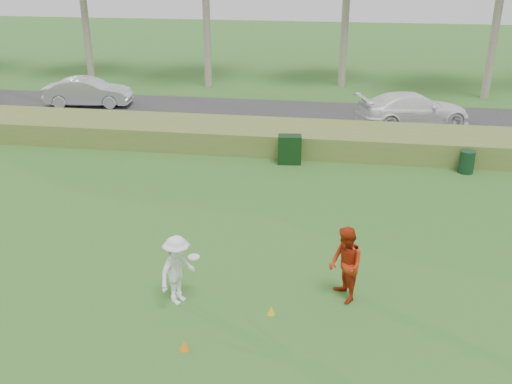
% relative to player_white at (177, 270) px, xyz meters
% --- Properties ---
extents(ground, '(120.00, 120.00, 0.00)m').
position_rel_player_white_xyz_m(ground, '(1.21, -0.22, -0.85)').
color(ground, '#295F1F').
rests_on(ground, ground).
extents(reed_strip, '(80.00, 3.00, 0.90)m').
position_rel_player_white_xyz_m(reed_strip, '(1.21, 11.78, -0.40)').
color(reed_strip, '#586F2C').
rests_on(reed_strip, ground).
extents(park_road, '(80.00, 6.00, 0.06)m').
position_rel_player_white_xyz_m(park_road, '(1.21, 16.78, -0.82)').
color(park_road, '#2D2D2D').
rests_on(park_road, ground).
extents(player_white, '(1.05, 1.26, 1.69)m').
position_rel_player_white_xyz_m(player_white, '(0.00, 0.00, 0.00)').
color(player_white, white).
rests_on(player_white, ground).
extents(player_red, '(1.00, 1.10, 1.84)m').
position_rel_player_white_xyz_m(player_red, '(3.79, 0.73, 0.07)').
color(player_red, '#AC2A0E').
rests_on(player_red, ground).
extents(cone_orange, '(0.20, 0.20, 0.22)m').
position_rel_player_white_xyz_m(cone_orange, '(0.60, -1.67, -0.74)').
color(cone_orange, orange).
rests_on(cone_orange, ground).
extents(cone_yellow, '(0.19, 0.19, 0.20)m').
position_rel_player_white_xyz_m(cone_yellow, '(2.19, -0.15, -0.75)').
color(cone_yellow, gold).
rests_on(cone_yellow, ground).
extents(utility_cabinet, '(0.95, 0.66, 1.11)m').
position_rel_player_white_xyz_m(utility_cabinet, '(1.53, 9.91, -0.29)').
color(utility_cabinet, black).
rests_on(utility_cabinet, ground).
extents(trash_bin, '(0.72, 0.72, 0.84)m').
position_rel_player_white_xyz_m(trash_bin, '(8.10, 9.92, -0.43)').
color(trash_bin, '#10321A').
rests_on(trash_bin, ground).
extents(car_mid, '(4.63, 2.18, 1.47)m').
position_rel_player_white_xyz_m(car_mid, '(-9.86, 16.96, -0.05)').
color(car_mid, silver).
rests_on(car_mid, park_road).
extents(car_right, '(5.67, 3.76, 1.53)m').
position_rel_player_white_xyz_m(car_right, '(6.65, 15.84, -0.02)').
color(car_right, white).
rests_on(car_right, park_road).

